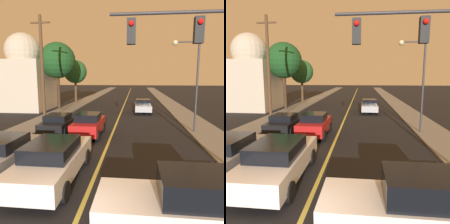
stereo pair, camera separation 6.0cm
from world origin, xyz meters
TOP-DOWN VIEW (x-y plane):
  - road_surface at (0.00, 36.00)m, footprint 10.96×80.00m
  - sidewalk_left at (-6.73, 36.00)m, footprint 2.50×80.00m
  - sidewalk_right at (6.73, 36.00)m, footprint 2.50×80.00m
  - car_near_lane_front at (-1.53, 3.88)m, footprint 2.04×5.06m
  - car_near_lane_second at (-1.53, 10.32)m, footprint 1.86×3.84m
  - car_outer_lane_front at (-3.95, 4.34)m, footprint 2.06×4.30m
  - car_outer_lane_second at (-3.95, 11.11)m, footprint 1.91×3.88m
  - car_far_oncoming at (2.47, 20.62)m, footprint 1.87×4.06m
  - car_crossing_right at (3.21, 1.22)m, footprint 5.06×1.84m
  - traffic_signal_mast at (4.18, 4.34)m, footprint 5.35×0.42m
  - streetlamp_right at (5.37, 11.81)m, footprint 1.84×0.36m
  - utility_pole_left at (-6.08, 13.64)m, footprint 1.60×0.24m
  - tree_left_near at (-7.67, 21.71)m, footprint 4.21×4.21m
  - tree_left_far at (-7.24, 27.77)m, footprint 3.37×3.37m
  - domed_building_left at (-11.94, 21.75)m, footprint 5.92×5.92m

SIDE VIEW (x-z plane):
  - road_surface at x=0.00m, z-range 0.00..0.01m
  - sidewalk_left at x=-6.73m, z-range 0.00..0.12m
  - sidewalk_right at x=6.73m, z-range 0.00..0.12m
  - car_outer_lane_second at x=-3.95m, z-range 0.04..1.39m
  - car_far_oncoming at x=2.47m, z-range 0.02..1.53m
  - car_outer_lane_front at x=-3.95m, z-range 0.02..1.59m
  - car_near_lane_second at x=-1.53m, z-range 0.02..1.62m
  - car_near_lane_front at x=-1.53m, z-range 0.03..1.63m
  - car_crossing_right at x=3.21m, z-range 0.00..1.70m
  - domed_building_left at x=-11.94m, z-range -0.54..8.65m
  - streetlamp_right at x=5.37m, z-range 1.09..7.47m
  - utility_pole_left at x=-6.08m, z-range 0.29..9.06m
  - traffic_signal_mast at x=4.18m, z-range 1.51..7.90m
  - tree_left_far at x=-7.24m, z-range 1.56..7.86m
  - tree_left_near at x=-7.67m, z-range 1.95..9.88m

